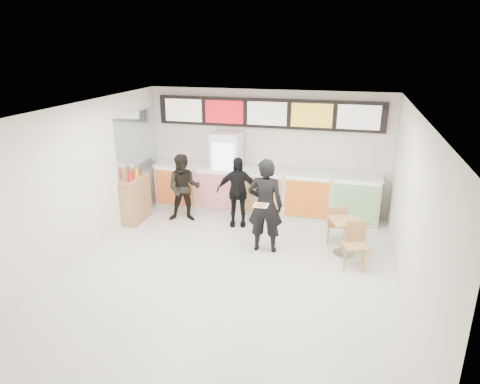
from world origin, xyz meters
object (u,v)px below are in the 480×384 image
(customer_main, at_px, (265,206))
(cafe_table, at_px, (346,231))
(drinks_fridge, at_px, (227,172))
(condiment_ledge, at_px, (136,199))
(service_counter, at_px, (263,191))
(customer_mid, at_px, (237,192))
(customer_left, at_px, (184,188))

(customer_main, height_order, cafe_table, customer_main)
(drinks_fridge, relative_size, condiment_ledge, 1.60)
(service_counter, relative_size, customer_mid, 3.41)
(customer_main, bearing_deg, cafe_table, -175.92)
(drinks_fridge, relative_size, customer_main, 1.03)
(customer_left, relative_size, customer_mid, 0.99)
(customer_left, relative_size, cafe_table, 1.05)
(service_counter, xyz_separation_m, customer_mid, (-0.44, -0.86, 0.24))
(customer_main, relative_size, customer_left, 1.20)
(cafe_table, distance_m, condiment_ledge, 4.88)
(drinks_fridge, xyz_separation_m, customer_main, (1.37, -1.99, -0.03))
(service_counter, bearing_deg, customer_mid, -116.88)
(customer_mid, xyz_separation_m, condiment_ledge, (-2.38, -0.36, -0.28))
(customer_main, relative_size, condiment_ledge, 1.55)
(customer_mid, height_order, condiment_ledge, customer_mid)
(customer_main, relative_size, cafe_table, 1.25)
(service_counter, bearing_deg, customer_left, -152.13)
(service_counter, bearing_deg, condiment_ledge, -156.56)
(drinks_fridge, xyz_separation_m, customer_mid, (0.50, -0.88, -0.18))
(service_counter, distance_m, drinks_fridge, 1.03)
(customer_main, height_order, customer_mid, customer_main)
(drinks_fridge, distance_m, customer_left, 1.23)
(drinks_fridge, bearing_deg, condiment_ledge, -146.69)
(customer_left, xyz_separation_m, cafe_table, (3.76, -0.84, -0.30))
(drinks_fridge, relative_size, cafe_table, 1.29)
(customer_main, bearing_deg, customer_mid, -55.42)
(cafe_table, bearing_deg, customer_mid, 140.06)
(condiment_ledge, bearing_deg, customer_left, 15.84)
(service_counter, relative_size, customer_main, 2.86)
(customer_mid, bearing_deg, cafe_table, -31.04)
(drinks_fridge, relative_size, customer_left, 1.23)
(customer_mid, bearing_deg, customer_left, 171.05)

